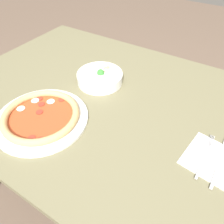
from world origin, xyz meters
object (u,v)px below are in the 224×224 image
Objects in this scene: fork at (205,156)px; knife at (219,164)px; pizza at (41,117)px; bowl at (100,77)px.

fork is 0.05m from knife.
pizza is 1.64× the size of knife.
fork is (0.56, 0.16, -0.01)m from pizza.
fork is at bearing 15.51° from pizza.
bowl is at bearing 81.60° from pizza.
pizza reaches higher than knife.
pizza is at bearing 105.79° from fork.
pizza is 0.58m from fork.
bowl is at bearing 73.53° from knife.
bowl is 1.05× the size of fork.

